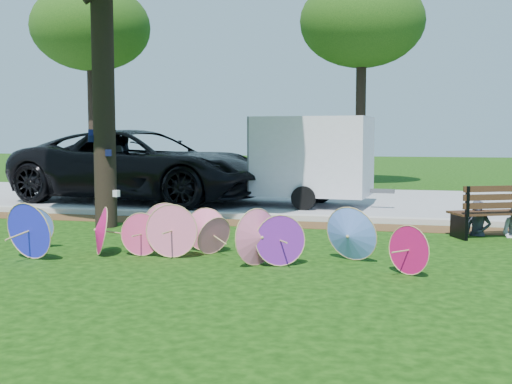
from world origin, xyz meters
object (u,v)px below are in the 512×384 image
black_van (141,166)px  cargo_trailer (313,156)px  person_left (479,201)px  park_bench (499,211)px  parasol_pile (185,232)px

black_van → cargo_trailer: (4.77, -0.09, 0.31)m
black_van → person_left: size_ratio=5.55×
black_van → park_bench: 9.72m
black_van → person_left: 9.38m
parasol_pile → person_left: person_left is taller
cargo_trailer → person_left: 5.48m
parasol_pile → cargo_trailer: cargo_trailer is taller
person_left → cargo_trailer: bearing=140.7°
black_van → parasol_pile: bearing=-145.1°
parasol_pile → person_left: 5.57m
parasol_pile → cargo_trailer: (0.94, 7.19, 0.92)m
black_van → person_left: black_van is taller
cargo_trailer → black_van: bearing=-175.2°
park_bench → black_van: bearing=130.2°
cargo_trailer → park_bench: size_ratio=1.57×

